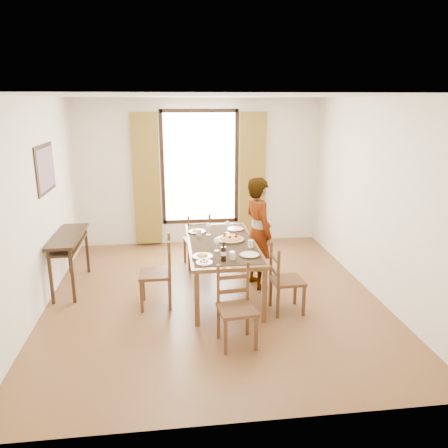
{
  "coord_description": "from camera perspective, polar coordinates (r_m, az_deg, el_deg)",
  "views": [
    {
      "loc": [
        -0.55,
        -5.57,
        2.65
      ],
      "look_at": [
        0.17,
        0.18,
        1.0
      ],
      "focal_mm": 35.0,
      "sensor_mm": 36.0,
      "label": 1
    }
  ],
  "objects": [
    {
      "name": "chair_north",
      "position": [
        7.16,
        -3.5,
        -2.29
      ],
      "size": [
        0.46,
        0.46,
        0.9
      ],
      "rotation": [
        0.0,
        0.0,
        3.31
      ],
      "color": "#56301C",
      "rests_on": "ground"
    },
    {
      "name": "tumbler_b",
      "position": [
        6.31,
        -3.31,
        -1.12
      ],
      "size": [
        0.07,
        0.07,
        0.1
      ],
      "primitive_type": "cylinder",
      "color": "silver",
      "rests_on": "dining_table"
    },
    {
      "name": "pasta_platter",
      "position": [
        6.1,
        0.85,
        -1.71
      ],
      "size": [
        0.4,
        0.4,
        0.1
      ],
      "primitive_type": null,
      "color": "#C14B18",
      "rests_on": "dining_table"
    },
    {
      "name": "tumbler_c",
      "position": [
        5.39,
        1.12,
        -4.14
      ],
      "size": [
        0.07,
        0.07,
        0.1
      ],
      "primitive_type": "cylinder",
      "color": "silver",
      "rests_on": "dining_table"
    },
    {
      "name": "tumbler_a",
      "position": [
        5.83,
        3.48,
        -2.6
      ],
      "size": [
        0.07,
        0.07,
        0.1
      ],
      "primitive_type": "cylinder",
      "color": "silver",
      "rests_on": "dining_table"
    },
    {
      "name": "wine_bottle",
      "position": [
        5.31,
        -0.06,
        -3.6
      ],
      "size": [
        0.07,
        0.07,
        0.25
      ],
      "primitive_type": null,
      "color": "black",
      "rests_on": "dining_table"
    },
    {
      "name": "wine_glass_c",
      "position": [
        6.34,
        -2.06,
        -0.65
      ],
      "size": [
        0.08,
        0.08,
        0.18
      ],
      "primitive_type": null,
      "color": "white",
      "rests_on": "dining_table"
    },
    {
      "name": "ground",
      "position": [
        6.19,
        -1.35,
        -9.45
      ],
      "size": [
        5.0,
        5.0,
        0.0
      ],
      "primitive_type": "plane",
      "color": "#592E1B",
      "rests_on": "ground"
    },
    {
      "name": "man",
      "position": [
        6.3,
        4.51,
        -1.16
      ],
      "size": [
        0.8,
        0.7,
        1.62
      ],
      "primitive_type": "imported",
      "rotation": [
        0.0,
        0.0,
        1.85
      ],
      "color": "gray",
      "rests_on": "ground"
    },
    {
      "name": "room_shell",
      "position": [
        5.83,
        -1.62,
        4.93
      ],
      "size": [
        4.6,
        5.1,
        2.74
      ],
      "color": "white",
      "rests_on": "ground"
    },
    {
      "name": "dining_table",
      "position": [
        6.06,
        -0.29,
        -2.95
      ],
      "size": [
        0.94,
        1.95,
        0.76
      ],
      "color": "brown",
      "rests_on": "ground"
    },
    {
      "name": "wine_glass_a",
      "position": [
        5.66,
        -0.97,
        -2.67
      ],
      "size": [
        0.08,
        0.08,
        0.18
      ],
      "primitive_type": null,
      "color": "white",
      "rests_on": "dining_table"
    },
    {
      "name": "plate_se",
      "position": [
        5.53,
        3.37,
        -3.89
      ],
      "size": [
        0.27,
        0.27,
        0.05
      ],
      "primitive_type": null,
      "color": "silver",
      "rests_on": "dining_table"
    },
    {
      "name": "plate_nw",
      "position": [
        6.5,
        -3.57,
        -0.85
      ],
      "size": [
        0.27,
        0.27,
        0.05
      ],
      "primitive_type": null,
      "color": "silver",
      "rests_on": "dining_table"
    },
    {
      "name": "console_table",
      "position": [
        6.65,
        -19.65,
        -2.28
      ],
      "size": [
        0.38,
        1.2,
        0.8
      ],
      "color": "black",
      "rests_on": "ground"
    },
    {
      "name": "plate_ne",
      "position": [
        6.61,
        1.48,
        -0.52
      ],
      "size": [
        0.27,
        0.27,
        0.05
      ],
      "primitive_type": null,
      "color": "silver",
      "rests_on": "dining_table"
    },
    {
      "name": "plate_sw",
      "position": [
        5.47,
        -2.85,
        -4.08
      ],
      "size": [
        0.27,
        0.27,
        0.05
      ],
      "primitive_type": null,
      "color": "silver",
      "rests_on": "dining_table"
    },
    {
      "name": "chair_south",
      "position": [
        4.93,
        1.61,
        -11.02
      ],
      "size": [
        0.44,
        0.44,
        0.9
      ],
      "rotation": [
        0.0,
        0.0,
        0.11
      ],
      "color": "#56301C",
      "rests_on": "ground"
    },
    {
      "name": "wine_glass_b",
      "position": [
        6.43,
        0.41,
        -0.41
      ],
      "size": [
        0.08,
        0.08,
        0.18
      ],
      "primitive_type": null,
      "color": "white",
      "rests_on": "dining_table"
    },
    {
      "name": "chair_east",
      "position": [
        5.69,
        7.96,
        -7.41
      ],
      "size": [
        0.41,
        0.41,
        0.9
      ],
      "rotation": [
        0.0,
        0.0,
        1.62
      ],
      "color": "#56301C",
      "rests_on": "ground"
    },
    {
      "name": "chair_west",
      "position": [
        5.84,
        -8.6,
        -6.53
      ],
      "size": [
        0.42,
        0.42,
        0.95
      ],
      "rotation": [
        0.0,
        0.0,
        -1.58
      ],
      "color": "#56301C",
      "rests_on": "ground"
    },
    {
      "name": "caprese_plate",
      "position": [
        5.28,
        -2.6,
        -4.93
      ],
      "size": [
        0.2,
        0.2,
        0.04
      ],
      "primitive_type": null,
      "color": "silver",
      "rests_on": "dining_table"
    }
  ]
}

